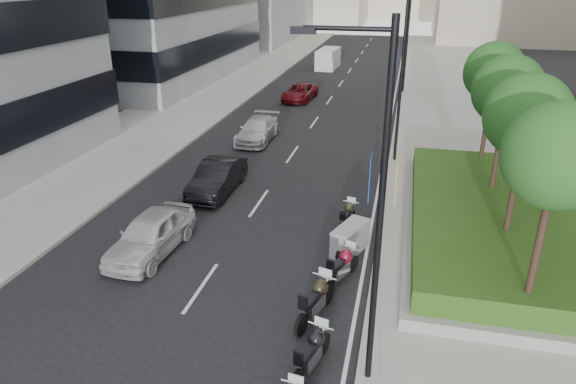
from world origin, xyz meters
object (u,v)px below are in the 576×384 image
(motorcycle_6, at_px, (347,216))
(delivery_van, at_px, (328,60))
(car_b, at_px, (217,177))
(car_a, at_px, (151,234))
(motorcycle_3, at_px, (316,300))
(lamp_post_1, at_px, (399,70))
(motorcycle_4, at_px, (342,266))
(motorcycle_5, at_px, (350,239))
(lamp_post_0, at_px, (374,201))
(car_d, at_px, (300,92))
(car_c, at_px, (258,130))
(lamp_post_2, at_px, (406,33))
(motorcycle_2, at_px, (312,352))

(motorcycle_6, distance_m, delivery_van, 37.97)
(car_b, bearing_deg, car_a, -93.19)
(motorcycle_3, relative_size, car_a, 0.51)
(lamp_post_1, relative_size, motorcycle_4, 4.37)
(motorcycle_5, bearing_deg, car_b, 77.77)
(lamp_post_0, relative_size, car_d, 1.93)
(delivery_van, bearing_deg, motorcycle_6, -76.56)
(motorcycle_5, height_order, motorcycle_6, motorcycle_5)
(car_d, bearing_deg, motorcycle_3, -72.80)
(motorcycle_3, bearing_deg, car_c, 38.73)
(lamp_post_0, bearing_deg, motorcycle_5, 99.43)
(lamp_post_0, xyz_separation_m, motorcycle_6, (-1.43, 8.45, -4.53))
(car_b, bearing_deg, motorcycle_5, -31.81)
(car_c, bearing_deg, car_a, -89.86)
(lamp_post_1, bearing_deg, lamp_post_0, -90.00)
(lamp_post_1, height_order, car_b, lamp_post_1)
(lamp_post_0, bearing_deg, lamp_post_2, 90.00)
(lamp_post_2, distance_m, delivery_van, 14.16)
(lamp_post_0, distance_m, motorcycle_2, 4.66)
(car_d, bearing_deg, motorcycle_2, -73.17)
(motorcycle_5, distance_m, car_a, 7.42)
(motorcycle_4, bearing_deg, lamp_post_0, -142.64)
(lamp_post_2, height_order, motorcycle_6, lamp_post_2)
(lamp_post_0, relative_size, motorcycle_2, 4.14)
(motorcycle_2, bearing_deg, motorcycle_6, 16.22)
(lamp_post_1, xyz_separation_m, car_d, (-8.05, 13.41, -4.42))
(lamp_post_2, distance_m, motorcycle_4, 30.88)
(lamp_post_2, relative_size, car_d, 1.93)
(lamp_post_1, height_order, car_a, lamp_post_1)
(delivery_van, bearing_deg, car_d, -86.37)
(motorcycle_4, xyz_separation_m, motorcycle_5, (0.05, 1.99, -0.02))
(motorcycle_6, bearing_deg, car_c, 43.19)
(motorcycle_2, distance_m, car_c, 20.32)
(car_a, xyz_separation_m, car_c, (-0.03, 14.32, -0.08))
(motorcycle_2, height_order, delivery_van, delivery_van)
(motorcycle_2, bearing_deg, lamp_post_0, -75.72)
(lamp_post_2, bearing_deg, motorcycle_2, -92.16)
(car_b, bearing_deg, motorcycle_4, -42.43)
(car_b, xyz_separation_m, car_d, (-0.14, 19.63, -0.10))
(lamp_post_1, height_order, delivery_van, lamp_post_1)
(motorcycle_5, distance_m, delivery_van, 39.99)
(motorcycle_5, distance_m, car_b, 8.09)
(lamp_post_1, distance_m, lamp_post_2, 18.00)
(lamp_post_0, distance_m, delivery_van, 46.72)
(delivery_van, bearing_deg, lamp_post_1, -70.97)
(lamp_post_0, distance_m, motorcycle_5, 7.95)
(lamp_post_0, relative_size, car_c, 1.88)
(lamp_post_1, xyz_separation_m, motorcycle_3, (-1.62, -14.74, -4.43))
(motorcycle_2, bearing_deg, car_b, 46.98)
(lamp_post_2, height_order, motorcycle_2, lamp_post_2)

